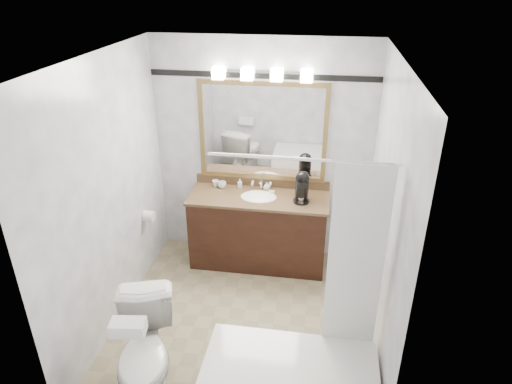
# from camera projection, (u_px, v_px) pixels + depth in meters

# --- Properties ---
(room) EXTENTS (2.42, 2.62, 2.52)m
(room) POSITION_uv_depth(u_px,v_px,m) (241.00, 208.00, 3.90)
(room) COLOR gray
(room) RESTS_ON ground
(vanity) EXTENTS (1.53, 0.58, 0.97)m
(vanity) POSITION_uv_depth(u_px,v_px,m) (259.00, 228.00, 5.16)
(vanity) COLOR black
(vanity) RESTS_ON ground
(mirror) EXTENTS (1.40, 0.04, 1.10)m
(mirror) POSITION_uv_depth(u_px,v_px,m) (262.00, 132.00, 4.93)
(mirror) COLOR olive
(mirror) RESTS_ON room
(vanity_light_bar) EXTENTS (1.02, 0.14, 0.12)m
(vanity_light_bar) POSITION_uv_depth(u_px,v_px,m) (262.00, 74.00, 4.60)
(vanity_light_bar) COLOR silver
(vanity_light_bar) RESTS_ON room
(accent_stripe) EXTENTS (2.40, 0.01, 0.06)m
(accent_stripe) POSITION_uv_depth(u_px,v_px,m) (263.00, 76.00, 4.67)
(accent_stripe) COLOR black
(accent_stripe) RESTS_ON room
(bathtub) EXTENTS (1.30, 0.75, 1.96)m
(bathtub) POSITION_uv_depth(u_px,v_px,m) (293.00, 381.00, 3.46)
(bathtub) COLOR white
(bathtub) RESTS_ON ground
(tp_roll) EXTENTS (0.11, 0.12, 0.12)m
(tp_roll) POSITION_uv_depth(u_px,v_px,m) (149.00, 216.00, 4.89)
(tp_roll) COLOR white
(tp_roll) RESTS_ON room
(toilet) EXTENTS (0.66, 0.88, 0.80)m
(toilet) POSITION_uv_depth(u_px,v_px,m) (146.00, 354.00, 3.55)
(toilet) COLOR white
(toilet) RESTS_ON ground
(tissue_box) EXTENTS (0.26, 0.16, 0.10)m
(tissue_box) POSITION_uv_depth(u_px,v_px,m) (128.00, 327.00, 3.17)
(tissue_box) COLOR white
(tissue_box) RESTS_ON toilet
(coffee_maker) EXTENTS (0.17, 0.22, 0.33)m
(coffee_maker) POSITION_uv_depth(u_px,v_px,m) (302.00, 186.00, 4.83)
(coffee_maker) COLOR black
(coffee_maker) RESTS_ON vanity
(cup_left) EXTENTS (0.11, 0.11, 0.07)m
(cup_left) POSITION_uv_depth(u_px,v_px,m) (222.00, 185.00, 5.16)
(cup_left) COLOR white
(cup_left) RESTS_ON vanity
(cup_right) EXTENTS (0.10, 0.10, 0.07)m
(cup_right) POSITION_uv_depth(u_px,v_px,m) (216.00, 183.00, 5.20)
(cup_right) COLOR white
(cup_right) RESTS_ON vanity
(soap_bottle_a) EXTENTS (0.06, 0.06, 0.10)m
(soap_bottle_a) POSITION_uv_depth(u_px,v_px,m) (240.00, 183.00, 5.16)
(soap_bottle_a) COLOR white
(soap_bottle_a) RESTS_ON vanity
(soap_bottle_b) EXTENTS (0.09, 0.09, 0.09)m
(soap_bottle_b) POSITION_uv_depth(u_px,v_px,m) (267.00, 186.00, 5.11)
(soap_bottle_b) COLOR white
(soap_bottle_b) RESTS_ON vanity
(soap_bar) EXTENTS (0.08, 0.05, 0.02)m
(soap_bar) POSITION_uv_depth(u_px,v_px,m) (271.00, 192.00, 5.06)
(soap_bar) COLOR beige
(soap_bar) RESTS_ON vanity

